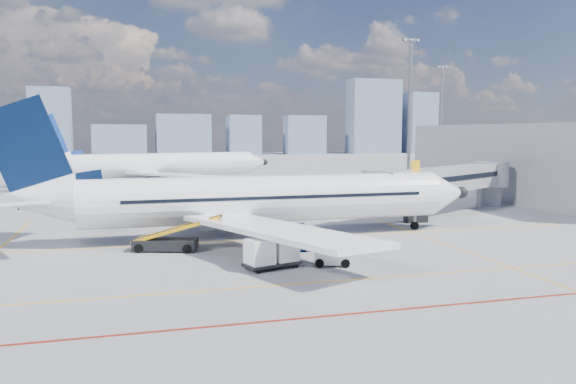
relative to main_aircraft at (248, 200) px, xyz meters
name	(u,v)px	position (x,y,z in m)	size (l,w,h in m)	color
ground	(284,261)	(0.69, -8.97, -3.22)	(420.00, 420.00, 0.00)	gray
apron_markings	(291,275)	(0.11, -12.88, -3.21)	(90.00, 35.12, 0.01)	#FFAC0D
jet_bridge	(452,180)	(24.20, 7.94, 0.52)	(23.55, 15.78, 6.30)	#989AA0
terminal_block	(526,162)	(40.64, 17.03, 1.78)	(10.00, 42.00, 10.00)	#989AA0
floodlight_mast_ne	(410,106)	(38.69, 46.03, 10.37)	(3.20, 0.61, 25.45)	slate
floodlight_mast_far	(441,114)	(65.69, 81.03, 10.37)	(3.20, 0.61, 25.45)	slate
distant_skyline	(205,129)	(18.72, 181.03, 7.17)	(243.46, 14.61, 31.72)	slate
main_aircraft	(248,200)	(0.00, 0.00, 0.00)	(41.17, 35.89, 12.00)	white
second_aircraft	(156,165)	(-5.56, 54.50, 0.00)	(41.98, 36.19, 12.36)	white
baggage_tug	(330,254)	(3.33, -11.15, -2.44)	(2.62, 2.01, 1.63)	white
cargo_dolly	(272,252)	(-0.63, -10.92, -2.11)	(4.02, 2.69, 2.03)	black
belt_loader	(168,242)	(-6.89, -3.48, -2.51)	(6.84, 3.37, 2.76)	black
ramp_worker	(339,249)	(4.49, -9.69, -2.44)	(0.57, 0.37, 1.57)	yellow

